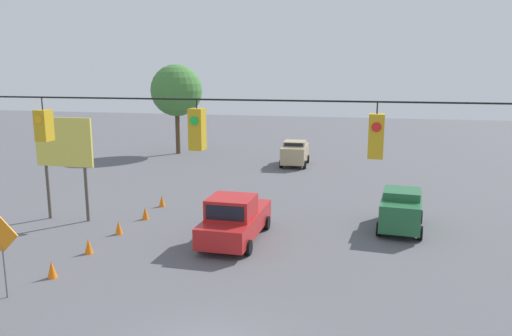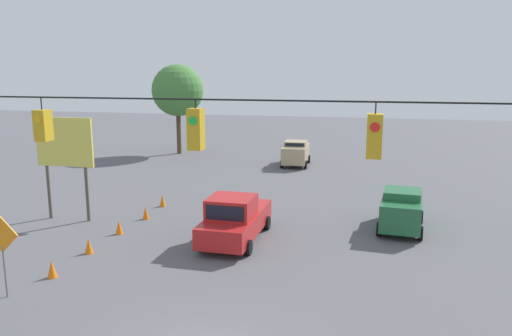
{
  "view_description": "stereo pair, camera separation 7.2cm",
  "coord_description": "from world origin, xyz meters",
  "px_view_note": "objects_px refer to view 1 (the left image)",
  "views": [
    {
      "loc": [
        -3.87,
        11.01,
        7.49
      ],
      "look_at": [
        0.54,
        -8.19,
        3.6
      ],
      "focal_mm": 35.0,
      "sensor_mm": 36.0,
      "label": 1
    },
    {
      "loc": [
        -3.94,
        10.99,
        7.49
      ],
      "look_at": [
        0.54,
        -8.19,
        3.6
      ],
      "focal_mm": 35.0,
      "sensor_mm": 36.0,
      "label": 2
    }
  ],
  "objects_px": {
    "overhead_signal_span": "(202,192)",
    "traffic_cone_nearest": "(52,269)",
    "pickup_truck_red_withflow_mid": "(235,219)",
    "sedan_green_oncoming_far": "(401,209)",
    "traffic_cone_third": "(119,227)",
    "traffic_cone_second": "(88,246)",
    "traffic_cone_fourth": "(145,213)",
    "roadside_billboard": "(64,149)",
    "work_zone_sign": "(2,241)",
    "traffic_cone_fifth": "(162,201)",
    "sedan_tan_withflow_deep": "(295,153)",
    "tree_horizon_left": "(176,91)"
  },
  "relations": [
    {
      "from": "traffic_cone_second",
      "to": "tree_horizon_left",
      "type": "xyz_separation_m",
      "value": [
        5.79,
        -24.56,
        5.34
      ]
    },
    {
      "from": "sedan_tan_withflow_deep",
      "to": "traffic_cone_fourth",
      "type": "relative_size",
      "value": 6.14
    },
    {
      "from": "traffic_cone_second",
      "to": "overhead_signal_span",
      "type": "bearing_deg",
      "value": 137.48
    },
    {
      "from": "traffic_cone_second",
      "to": "traffic_cone_nearest",
      "type": "bearing_deg",
      "value": 90.77
    },
    {
      "from": "traffic_cone_second",
      "to": "roadside_billboard",
      "type": "height_order",
      "value": "roadside_billboard"
    },
    {
      "from": "traffic_cone_second",
      "to": "traffic_cone_fourth",
      "type": "relative_size",
      "value": 1.0
    },
    {
      "from": "traffic_cone_second",
      "to": "traffic_cone_fourth",
      "type": "height_order",
      "value": "same"
    },
    {
      "from": "traffic_cone_second",
      "to": "traffic_cone_third",
      "type": "height_order",
      "value": "same"
    },
    {
      "from": "pickup_truck_red_withflow_mid",
      "to": "sedan_green_oncoming_far",
      "type": "height_order",
      "value": "pickup_truck_red_withflow_mid"
    },
    {
      "from": "traffic_cone_fourth",
      "to": "roadside_billboard",
      "type": "relative_size",
      "value": 0.13
    },
    {
      "from": "pickup_truck_red_withflow_mid",
      "to": "traffic_cone_nearest",
      "type": "height_order",
      "value": "pickup_truck_red_withflow_mid"
    },
    {
      "from": "traffic_cone_nearest",
      "to": "work_zone_sign",
      "type": "height_order",
      "value": "work_zone_sign"
    },
    {
      "from": "traffic_cone_fifth",
      "to": "pickup_truck_red_withflow_mid",
      "type": "bearing_deg",
      "value": 140.31
    },
    {
      "from": "traffic_cone_fourth",
      "to": "tree_horizon_left",
      "type": "relative_size",
      "value": 0.08
    },
    {
      "from": "traffic_cone_fifth",
      "to": "tree_horizon_left",
      "type": "height_order",
      "value": "tree_horizon_left"
    },
    {
      "from": "traffic_cone_nearest",
      "to": "work_zone_sign",
      "type": "relative_size",
      "value": 0.23
    },
    {
      "from": "sedan_tan_withflow_deep",
      "to": "tree_horizon_left",
      "type": "xyz_separation_m",
      "value": [
        11.2,
        -3.32,
        4.65
      ]
    },
    {
      "from": "overhead_signal_span",
      "to": "tree_horizon_left",
      "type": "relative_size",
      "value": 2.34
    },
    {
      "from": "overhead_signal_span",
      "to": "traffic_cone_nearest",
      "type": "distance_m",
      "value": 9.52
    },
    {
      "from": "sedan_green_oncoming_far",
      "to": "roadside_billboard",
      "type": "distance_m",
      "value": 16.7
    },
    {
      "from": "traffic_cone_third",
      "to": "traffic_cone_fourth",
      "type": "xyz_separation_m",
      "value": [
        -0.17,
        -2.46,
        0.0
      ]
    },
    {
      "from": "pickup_truck_red_withflow_mid",
      "to": "roadside_billboard",
      "type": "relative_size",
      "value": 1.03
    },
    {
      "from": "pickup_truck_red_withflow_mid",
      "to": "sedan_green_oncoming_far",
      "type": "bearing_deg",
      "value": -155.46
    },
    {
      "from": "sedan_green_oncoming_far",
      "to": "sedan_tan_withflow_deep",
      "type": "bearing_deg",
      "value": -63.88
    },
    {
      "from": "sedan_green_oncoming_far",
      "to": "traffic_cone_nearest",
      "type": "bearing_deg",
      "value": 34.55
    },
    {
      "from": "traffic_cone_second",
      "to": "roadside_billboard",
      "type": "xyz_separation_m",
      "value": [
        3.58,
        -4.09,
        3.3
      ]
    },
    {
      "from": "overhead_signal_span",
      "to": "roadside_billboard",
      "type": "xyz_separation_m",
      "value": [
        10.95,
        -10.85,
        -1.04
      ]
    },
    {
      "from": "overhead_signal_span",
      "to": "work_zone_sign",
      "type": "height_order",
      "value": "overhead_signal_span"
    },
    {
      "from": "traffic_cone_nearest",
      "to": "traffic_cone_fourth",
      "type": "relative_size",
      "value": 1.0
    },
    {
      "from": "tree_horizon_left",
      "to": "traffic_cone_nearest",
      "type": "bearing_deg",
      "value": 102.13
    },
    {
      "from": "traffic_cone_fourth",
      "to": "roadside_billboard",
      "type": "distance_m",
      "value": 5.09
    },
    {
      "from": "overhead_signal_span",
      "to": "traffic_cone_fifth",
      "type": "distance_m",
      "value": 16.57
    },
    {
      "from": "sedan_green_oncoming_far",
      "to": "traffic_cone_fifth",
      "type": "relative_size",
      "value": 6.42
    },
    {
      "from": "traffic_cone_fifth",
      "to": "tree_horizon_left",
      "type": "bearing_deg",
      "value": -71.22
    },
    {
      "from": "overhead_signal_span",
      "to": "work_zone_sign",
      "type": "relative_size",
      "value": 6.57
    },
    {
      "from": "traffic_cone_nearest",
      "to": "traffic_cone_third",
      "type": "xyz_separation_m",
      "value": [
        0.03,
        -5.06,
        0.0
      ]
    },
    {
      "from": "traffic_cone_third",
      "to": "roadside_billboard",
      "type": "relative_size",
      "value": 0.13
    },
    {
      "from": "overhead_signal_span",
      "to": "pickup_truck_red_withflow_mid",
      "type": "xyz_separation_m",
      "value": [
        1.89,
        -9.68,
        -3.69
      ]
    },
    {
      "from": "pickup_truck_red_withflow_mid",
      "to": "sedan_green_oncoming_far",
      "type": "xyz_separation_m",
      "value": [
        -7.28,
        -3.33,
        0.03
      ]
    },
    {
      "from": "overhead_signal_span",
      "to": "sedan_green_oncoming_far",
      "type": "xyz_separation_m",
      "value": [
        -5.4,
        -13.01,
        -3.66
      ]
    },
    {
      "from": "sedan_green_oncoming_far",
      "to": "traffic_cone_third",
      "type": "distance_m",
      "value": 13.3
    },
    {
      "from": "pickup_truck_red_withflow_mid",
      "to": "roadside_billboard",
      "type": "bearing_deg",
      "value": -7.31
    },
    {
      "from": "sedan_green_oncoming_far",
      "to": "traffic_cone_fifth",
      "type": "height_order",
      "value": "sedan_green_oncoming_far"
    },
    {
      "from": "sedan_green_oncoming_far",
      "to": "pickup_truck_red_withflow_mid",
      "type": "bearing_deg",
      "value": 24.54
    },
    {
      "from": "sedan_tan_withflow_deep",
      "to": "work_zone_sign",
      "type": "relative_size",
      "value": 1.4
    },
    {
      "from": "overhead_signal_span",
      "to": "traffic_cone_fourth",
      "type": "distance_m",
      "value": 14.45
    },
    {
      "from": "roadside_billboard",
      "to": "work_zone_sign",
      "type": "height_order",
      "value": "roadside_billboard"
    },
    {
      "from": "traffic_cone_fifth",
      "to": "traffic_cone_third",
      "type": "bearing_deg",
      "value": 89.71
    },
    {
      "from": "traffic_cone_fifth",
      "to": "sedan_tan_withflow_deep",
      "type": "bearing_deg",
      "value": -111.32
    },
    {
      "from": "pickup_truck_red_withflow_mid",
      "to": "traffic_cone_fourth",
      "type": "xyz_separation_m",
      "value": [
        5.3,
        -2.08,
        -0.65
      ]
    }
  ]
}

